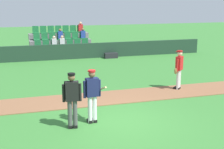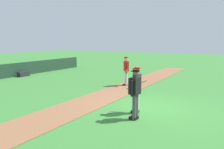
% 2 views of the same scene
% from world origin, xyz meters
% --- Properties ---
extents(ground_plane, '(80.00, 80.00, 0.00)m').
position_xyz_m(ground_plane, '(0.00, 0.00, 0.00)').
color(ground_plane, '#387A33').
extents(infield_dirt_path, '(28.00, 1.84, 0.03)m').
position_xyz_m(infield_dirt_path, '(0.00, 2.65, 0.01)').
color(infield_dirt_path, brown).
rests_on(infield_dirt_path, ground).
extents(dugout_fence, '(20.00, 0.16, 1.03)m').
position_xyz_m(dugout_fence, '(0.00, 11.82, 0.51)').
color(dugout_fence, '#1E3828').
rests_on(dugout_fence, ground).
extents(stadium_bleachers, '(4.45, 2.95, 2.30)m').
position_xyz_m(stadium_bleachers, '(0.01, 13.70, 0.62)').
color(stadium_bleachers, slate).
rests_on(stadium_bleachers, ground).
extents(batter_navy_jersey, '(0.72, 0.75, 1.76)m').
position_xyz_m(batter_navy_jersey, '(-0.85, 0.21, 0.97)').
color(batter_navy_jersey, white).
rests_on(batter_navy_jersey, ground).
extents(umpire_home_plate, '(0.59, 0.33, 1.76)m').
position_xyz_m(umpire_home_plate, '(-1.54, -0.04, 1.00)').
color(umpire_home_plate, '#4C4C4C').
rests_on(umpire_home_plate, ground).
extents(runner_red_jersey, '(0.58, 0.49, 1.76)m').
position_xyz_m(runner_red_jersey, '(3.71, 2.95, 0.96)').
color(runner_red_jersey, silver).
rests_on(runner_red_jersey, ground).
extents(equipment_bag, '(0.90, 0.36, 0.36)m').
position_xyz_m(equipment_bag, '(3.10, 11.37, 0.18)').
color(equipment_bag, '#232328').
rests_on(equipment_bag, ground).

